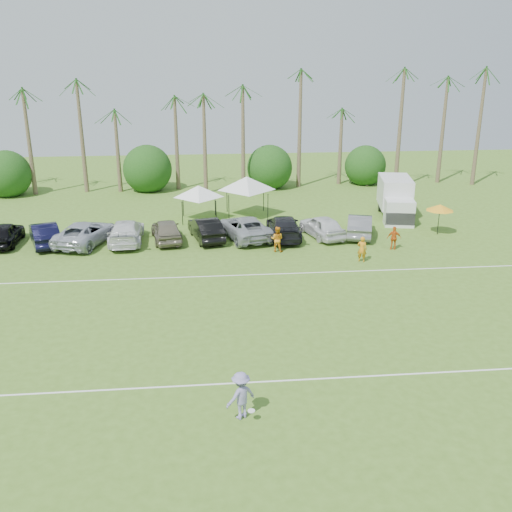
{
  "coord_description": "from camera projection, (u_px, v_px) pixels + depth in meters",
  "views": [
    {
      "loc": [
        -0.84,
        -17.92,
        12.36
      ],
      "look_at": [
        2.17,
        12.85,
        1.6
      ],
      "focal_mm": 40.0,
      "sensor_mm": 36.0,
      "label": 1
    }
  ],
  "objects": [
    {
      "name": "palm_tree_6",
      "position": [
        249.0,
        93.0,
        54.04
      ],
      "size": [
        2.4,
        2.4,
        10.9
      ],
      "color": "brown",
      "rests_on": "ground"
    },
    {
      "name": "palm_tree_1",
      "position": [
        22.0,
        104.0,
        52.39
      ],
      "size": [
        2.4,
        2.4,
        9.9
      ],
      "color": "brown",
      "rests_on": "ground"
    },
    {
      "name": "sideline_player_b",
      "position": [
        277.0,
        239.0,
        38.22
      ],
      "size": [
        1.02,
        0.91,
        1.73
      ],
      "primitive_type": "imported",
      "rotation": [
        0.0,
        0.0,
        2.78
      ],
      "color": "orange",
      "rests_on": "ground"
    },
    {
      "name": "box_truck",
      "position": [
        396.0,
        197.0,
        46.13
      ],
      "size": [
        3.43,
        6.44,
        3.15
      ],
      "rotation": [
        0.0,
        0.0,
        -0.19
      ],
      "color": "silver",
      "rests_on": "ground"
    },
    {
      "name": "frisbee_player",
      "position": [
        241.0,
        396.0,
        20.42
      ],
      "size": [
        1.37,
        1.19,
        1.83
      ],
      "rotation": [
        0.0,
        0.0,
        3.68
      ],
      "color": "#8780B5",
      "rests_on": "ground"
    },
    {
      "name": "ground",
      "position": [
        231.0,
        413.0,
        20.98
      ],
      "size": [
        120.0,
        120.0,
        0.0
      ],
      "primitive_type": "plane",
      "color": "#487021",
      "rests_on": "ground"
    },
    {
      "name": "palm_tree_10",
      "position": [
        442.0,
        92.0,
        55.78
      ],
      "size": [
        2.4,
        2.4,
        10.9
      ],
      "color": "brown",
      "rests_on": "ground"
    },
    {
      "name": "palm_tree_8",
      "position": [
        342.0,
        111.0,
        55.43
      ],
      "size": [
        2.4,
        2.4,
        8.9
      ],
      "color": "brown",
      "rests_on": "ground"
    },
    {
      "name": "parked_car_9",
      "position": [
        360.0,
        225.0,
        41.65
      ],
      "size": [
        2.98,
        5.15,
        1.6
      ],
      "primitive_type": "imported",
      "rotation": [
        0.0,
        0.0,
        2.86
      ],
      "color": "slate",
      "rests_on": "ground"
    },
    {
      "name": "palm_tree_9",
      "position": [
        392.0,
        101.0,
        55.6
      ],
      "size": [
        2.4,
        2.4,
        9.9
      ],
      "color": "brown",
      "rests_on": "ground"
    },
    {
      "name": "canopy_tent_right",
      "position": [
        247.0,
        177.0,
        45.97
      ],
      "size": [
        4.77,
        4.77,
        3.86
      ],
      "color": "black",
      "rests_on": "ground"
    },
    {
      "name": "bush_tree_1",
      "position": [
        149.0,
        171.0,
        56.5
      ],
      "size": [
        4.0,
        4.0,
        4.0
      ],
      "color": "brown",
      "rests_on": "ground"
    },
    {
      "name": "parked_car_1",
      "position": [
        44.0,
        234.0,
        39.6
      ],
      "size": [
        3.28,
        5.15,
        1.6
      ],
      "primitive_type": "imported",
      "rotation": [
        0.0,
        0.0,
        3.5
      ],
      "color": "black",
      "rests_on": "ground"
    },
    {
      "name": "palm_tree_5",
      "position": [
        207.0,
        103.0,
        53.95
      ],
      "size": [
        2.4,
        2.4,
        9.9
      ],
      "color": "brown",
      "rests_on": "ground"
    },
    {
      "name": "field_lines",
      "position": [
        222.0,
        319.0,
        28.5
      ],
      "size": [
        80.0,
        12.1,
        0.01
      ],
      "color": "white",
      "rests_on": "ground"
    },
    {
      "name": "parked_car_8",
      "position": [
        322.0,
        226.0,
        41.36
      ],
      "size": [
        3.05,
        5.04,
        1.6
      ],
      "primitive_type": "imported",
      "rotation": [
        0.0,
        0.0,
        3.4
      ],
      "color": "white",
      "rests_on": "ground"
    },
    {
      "name": "canopy_tent_left",
      "position": [
        198.0,
        186.0,
        45.02
      ],
      "size": [
        4.07,
        4.07,
        3.29
      ],
      "color": "black",
      "rests_on": "ground"
    },
    {
      "name": "parked_car_4",
      "position": [
        166.0,
        230.0,
        40.43
      ],
      "size": [
        2.64,
        4.95,
        1.6
      ],
      "primitive_type": "imported",
      "rotation": [
        0.0,
        0.0,
        3.31
      ],
      "color": "#79715C",
      "rests_on": "ground"
    },
    {
      "name": "palm_tree_4",
      "position": [
        165.0,
        113.0,
        53.87
      ],
      "size": [
        2.4,
        2.4,
        8.9
      ],
      "color": "brown",
      "rests_on": "ground"
    },
    {
      "name": "palm_tree_7",
      "position": [
        291.0,
        84.0,
        54.12
      ],
      "size": [
        2.4,
        2.4,
        11.9
      ],
      "color": "brown",
      "rests_on": "ground"
    },
    {
      "name": "bush_tree_3",
      "position": [
        365.0,
        167.0,
        58.52
      ],
      "size": [
        4.0,
        4.0,
        4.0
      ],
      "color": "brown",
      "rests_on": "ground"
    },
    {
      "name": "parked_car_3",
      "position": [
        126.0,
        232.0,
        40.12
      ],
      "size": [
        2.4,
        5.59,
        1.6
      ],
      "primitive_type": "imported",
      "rotation": [
        0.0,
        0.0,
        3.17
      ],
      "color": "white",
      "rests_on": "ground"
    },
    {
      "name": "parked_car_5",
      "position": [
        206.0,
        229.0,
        40.75
      ],
      "size": [
        2.74,
        5.12,
        1.6
      ],
      "primitive_type": "imported",
      "rotation": [
        0.0,
        0.0,
        3.37
      ],
      "color": "black",
      "rests_on": "ground"
    },
    {
      "name": "palm_tree_2",
      "position": [
        77.0,
        94.0,
        52.57
      ],
      "size": [
        2.4,
        2.4,
        10.9
      ],
      "color": "brown",
      "rests_on": "ground"
    },
    {
      "name": "palm_tree_3",
      "position": [
        120.0,
        84.0,
        52.65
      ],
      "size": [
        2.4,
        2.4,
        11.9
      ],
      "color": "brown",
      "rests_on": "ground"
    },
    {
      "name": "parked_car_0",
      "position": [
        4.0,
        234.0,
        39.62
      ],
      "size": [
        2.02,
        4.76,
        1.6
      ],
      "primitive_type": "imported",
      "rotation": [
        0.0,
        0.0,
        3.17
      ],
      "color": "black",
      "rests_on": "ground"
    },
    {
      "name": "parked_car_6",
      "position": [
        245.0,
        227.0,
        41.08
      ],
      "size": [
        4.06,
        6.26,
        1.6
      ],
      "primitive_type": "imported",
      "rotation": [
        0.0,
        0.0,
        3.4
      ],
      "color": "#9CA0A6",
      "rests_on": "ground"
    },
    {
      "name": "sideline_player_a",
      "position": [
        362.0,
        249.0,
        36.31
      ],
      "size": [
        0.72,
        0.62,
        1.68
      ],
      "primitive_type": "imported",
      "rotation": [
        0.0,
        0.0,
        2.72
      ],
      "color": "orange",
      "rests_on": "ground"
    },
    {
      "name": "palm_tree_11",
      "position": [
        483.0,
        83.0,
        55.87
      ],
      "size": [
        2.4,
        2.4,
        11.9
      ],
      "color": "brown",
      "rests_on": "ground"
    },
    {
      "name": "market_umbrella",
      "position": [
        440.0,
        208.0,
        41.59
      ],
      "size": [
        2.04,
        2.04,
        2.27
      ],
      "color": "black",
      "rests_on": "ground"
    },
    {
      "name": "sideline_player_c",
      "position": [
        394.0,
        238.0,
        38.64
      ],
      "size": [
        1.01,
        0.57,
        1.62
      ],
      "primitive_type": "imported",
      "rotation": [
        0.0,
        0.0,
        2.95
      ],
      "color": "#D55D17",
      "rests_on": "ground"
    },
    {
      "name": "parked_car_7",
      "position": [
        284.0,
        227.0,
        41.21
      ],
      "size": [
        2.48,
        5.62,
        1.6
      ],
      "primitive_type": "imported",
      "rotation": [
        0.0,
        0.0,
        3.1
      ],
      "color": "black",
      "rests_on": "ground"
    },
    {
      "name": "bush_tree_2",
      "position": [
        269.0,
        168.0,
        57.6
      ],
      "size": [
        4.0,
        4.0,
        4.0
      ],
      "color": "brown",
      "rests_on": "ground"
    },
    {
      "name": "parked_car_2",
      "position": [
        85.0,
        233.0,
        39.8
      ],
      "size": [
        4.25,
        6.3,
        1.6
      ],
      "primitive_type": "imported",
      "rotation": [
        0.0,
        0.0,
        2.84
      ],
      "color": "#AAAFBB",
      "rests_on": "ground"
    },
    {
      "name": "bush_tree_0",
      "position": [
        13.0,
        173.0,
        55.3
      ],
      "size": [
        4.0,
        4.0,
        4.0
      ],
      "color": "brown",
      "rests_on": "ground"
    }
  ]
}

